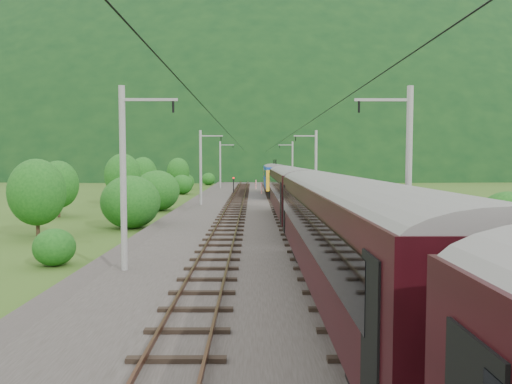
{
  "coord_description": "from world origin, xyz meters",
  "views": [
    {
      "loc": [
        -0.57,
        -21.61,
        5.11
      ],
      "look_at": [
        -0.33,
        17.56,
        2.6
      ],
      "focal_mm": 35.0,
      "sensor_mm": 36.0,
      "label": 1
    }
  ],
  "objects": [
    {
      "name": "signal",
      "position": [
        -3.42,
        50.91,
        1.67
      ],
      "size": [
        0.26,
        0.26,
        2.34
      ],
      "color": "black",
      "rests_on": "railbed"
    },
    {
      "name": "ground",
      "position": [
        0.0,
        0.0,
        0.0
      ],
      "size": [
        600.0,
        600.0,
        0.0
      ],
      "primitive_type": "plane",
      "color": "#324F18",
      "rests_on": "ground"
    },
    {
      "name": "track_left",
      "position": [
        -2.4,
        10.0,
        0.37
      ],
      "size": [
        2.4,
        220.0,
        0.27
      ],
      "color": "brown",
      "rests_on": "railbed"
    },
    {
      "name": "mountain_ridge",
      "position": [
        -120.0,
        300.0,
        0.0
      ],
      "size": [
        336.0,
        280.0,
        132.0
      ],
      "primitive_type": "ellipsoid",
      "color": "black",
      "rests_on": "ground"
    },
    {
      "name": "catenary_left",
      "position": [
        -6.12,
        32.0,
        4.5
      ],
      "size": [
        2.54,
        192.28,
        8.0
      ],
      "color": "gray",
      "rests_on": "railbed"
    },
    {
      "name": "hazard_post_near",
      "position": [
        -0.09,
        60.87,
        1.07
      ],
      "size": [
        0.16,
        0.16,
        1.53
      ],
      "primitive_type": "cylinder",
      "color": "red",
      "rests_on": "railbed"
    },
    {
      "name": "railbed",
      "position": [
        0.0,
        10.0,
        0.15
      ],
      "size": [
        14.0,
        220.0,
        0.3
      ],
      "primitive_type": "cube",
      "color": "#38332D",
      "rests_on": "ground"
    },
    {
      "name": "mountain_main",
      "position": [
        0.0,
        260.0,
        0.0
      ],
      "size": [
        504.0,
        360.0,
        244.0
      ],
      "primitive_type": "ellipsoid",
      "color": "black",
      "rests_on": "ground"
    },
    {
      "name": "track_right",
      "position": [
        2.4,
        10.0,
        0.37
      ],
      "size": [
        2.4,
        220.0,
        0.27
      ],
      "color": "brown",
      "rests_on": "railbed"
    },
    {
      "name": "vegetation_left",
      "position": [
        -14.06,
        13.16,
        2.75
      ],
      "size": [
        13.52,
        142.66,
        6.95
      ],
      "color": "#154B14",
      "rests_on": "ground"
    },
    {
      "name": "overhead_wires",
      "position": [
        0.0,
        10.0,
        7.1
      ],
      "size": [
        4.83,
        198.0,
        0.03
      ],
      "color": "black",
      "rests_on": "ground"
    },
    {
      "name": "hazard_post_far",
      "position": [
        0.67,
        49.86,
        1.13
      ],
      "size": [
        0.18,
        0.18,
        1.67
      ],
      "primitive_type": "cylinder",
      "color": "red",
      "rests_on": "railbed"
    },
    {
      "name": "catenary_right",
      "position": [
        6.12,
        32.0,
        4.5
      ],
      "size": [
        2.54,
        192.28,
        8.0
      ],
      "color": "gray",
      "rests_on": "railbed"
    }
  ]
}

